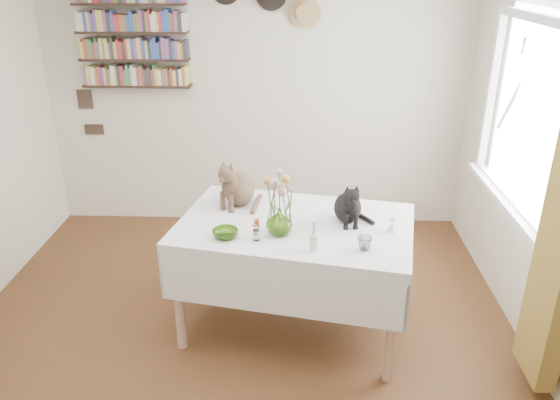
{
  "coord_description": "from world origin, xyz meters",
  "views": [
    {
      "loc": [
        0.41,
        -2.88,
        2.47
      ],
      "look_at": [
        0.29,
        0.34,
        1.05
      ],
      "focal_mm": 35.0,
      "sensor_mm": 36.0,
      "label": 1
    }
  ],
  "objects_px": {
    "tabby_cat": "(239,180)",
    "flower_vase": "(279,222)",
    "black_cat": "(348,200)",
    "dining_table": "(295,249)",
    "bookshelf_unit": "(133,37)"
  },
  "relations": [
    {
      "from": "tabby_cat",
      "to": "flower_vase",
      "type": "bearing_deg",
      "value": -25.13
    },
    {
      "from": "flower_vase",
      "to": "dining_table",
      "type": "bearing_deg",
      "value": 59.24
    },
    {
      "from": "dining_table",
      "to": "black_cat",
      "type": "relative_size",
      "value": 5.69
    },
    {
      "from": "dining_table",
      "to": "black_cat",
      "type": "bearing_deg",
      "value": 7.22
    },
    {
      "from": "black_cat",
      "to": "flower_vase",
      "type": "relative_size",
      "value": 1.72
    },
    {
      "from": "flower_vase",
      "to": "black_cat",
      "type": "bearing_deg",
      "value": 25.44
    },
    {
      "from": "dining_table",
      "to": "flower_vase",
      "type": "height_order",
      "value": "flower_vase"
    },
    {
      "from": "black_cat",
      "to": "flower_vase",
      "type": "height_order",
      "value": "black_cat"
    },
    {
      "from": "black_cat",
      "to": "dining_table",
      "type": "bearing_deg",
      "value": -179.63
    },
    {
      "from": "tabby_cat",
      "to": "bookshelf_unit",
      "type": "distance_m",
      "value": 1.96
    },
    {
      "from": "tabby_cat",
      "to": "flower_vase",
      "type": "height_order",
      "value": "tabby_cat"
    },
    {
      "from": "dining_table",
      "to": "tabby_cat",
      "type": "height_order",
      "value": "tabby_cat"
    },
    {
      "from": "bookshelf_unit",
      "to": "tabby_cat",
      "type": "bearing_deg",
      "value": -52.48
    },
    {
      "from": "tabby_cat",
      "to": "flower_vase",
      "type": "distance_m",
      "value": 0.58
    },
    {
      "from": "tabby_cat",
      "to": "black_cat",
      "type": "distance_m",
      "value": 0.81
    }
  ]
}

